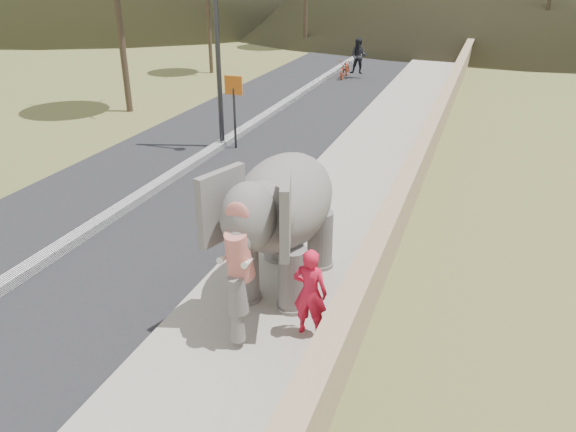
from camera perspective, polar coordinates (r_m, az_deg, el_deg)
name	(u,v)px	position (r m, az deg, el deg)	size (l,w,h in m)	color
road	(196,164)	(17.56, -9.33, 5.24)	(7.00, 120.00, 0.03)	black
median	(196,161)	(17.53, -9.35, 5.53)	(0.35, 120.00, 0.22)	black
walkway	(355,182)	(15.83, 6.80, 3.45)	(3.00, 120.00, 0.15)	#9E9687
parapet	(416,173)	(15.42, 12.87, 4.28)	(0.30, 120.00, 1.10)	tan
signboard	(234,100)	(18.47, -5.51, 11.69)	(0.60, 0.08, 2.40)	#2D2D33
elephant_and_man	(285,220)	(10.19, -0.33, -0.44)	(2.14, 3.60, 2.60)	slate
motorcyclist	(352,63)	(30.53, 6.49, 15.22)	(1.51, 1.87, 2.06)	maroon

